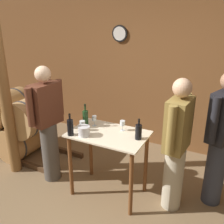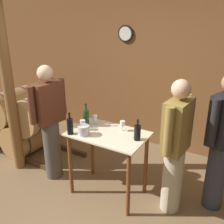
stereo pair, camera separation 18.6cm
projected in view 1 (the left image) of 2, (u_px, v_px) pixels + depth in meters
The scene contains 14 objects.
back_wall at pixel (152, 71), 4.46m from camera, with size 8.40×0.08×2.70m.
barrel_rack at pixel (15, 124), 4.43m from camera, with size 2.58×0.76×1.08m.
tasting_table at pixel (108, 147), 3.33m from camera, with size 0.97×0.63×0.89m.
wooden_post at pixel (3, 86), 3.59m from camera, with size 0.16×0.16×2.70m.
wine_bottle_far_left at pixel (70, 127), 3.17m from camera, with size 0.08×0.08×0.28m.
wine_bottle_left at pixel (85, 118), 3.40m from camera, with size 0.07×0.07×0.31m.
wine_bottle_center at pixel (139, 132), 3.08m from camera, with size 0.08×0.08×0.26m.
wine_glass_near_left at pixel (82, 124), 3.30m from camera, with size 0.07×0.07×0.13m.
wine_glass_near_center at pixel (94, 119), 3.43m from camera, with size 0.06×0.06×0.14m.
wine_glass_near_right at pixel (123, 123), 3.30m from camera, with size 0.07×0.07×0.13m.
ice_bucket at pixel (84, 131), 3.18m from camera, with size 0.15×0.15×0.12m.
person_host at pixel (221, 139), 3.10m from camera, with size 0.34×0.56×1.71m.
person_visitor_with_scarf at pixel (176, 144), 3.03m from camera, with size 0.25×0.59×1.66m.
person_visitor_bearded at pixel (48, 123), 3.57m from camera, with size 0.29×0.58×1.67m.
Camera 1 is at (1.37, -1.81, 2.34)m, focal length 42.00 mm.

